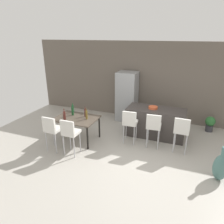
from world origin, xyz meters
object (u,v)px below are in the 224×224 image
Objects in this scene: dining_chair_near at (52,128)px; wine_bottle_corner at (64,115)px; dining_chair_far at (70,132)px; wine_bottle_end at (85,113)px; bar_chair_left at (130,122)px; wine_glass_far at (85,110)px; refrigerator at (127,96)px; fruit_bowl at (153,108)px; wine_bottle_right at (73,111)px; floor_vase at (220,167)px; wine_bottle_middle at (87,115)px; dining_table at (77,120)px; kitchen_island at (155,122)px; wine_bottle_left at (73,109)px; bar_chair_middle at (154,125)px; potted_plant at (210,123)px; bar_chair_right at (182,130)px.

wine_bottle_corner is at bearing 87.03° from dining_chair_near.
dining_chair_far is 1.04m from wine_bottle_end.
bar_chair_left is 6.03× the size of wine_glass_far.
fruit_bowl is (1.18, -1.00, 0.04)m from refrigerator.
wine_bottle_right is 2.31m from refrigerator.
dining_chair_far is at bearing -175.12° from floor_vase.
wine_bottle_middle is at bearing -105.22° from refrigerator.
wine_bottle_end is at bearing -171.78° from bar_chair_left.
dining_table is at bearing 70.79° from dining_chair_near.
wine_bottle_middle is 2.22m from refrigerator.
wine_bottle_left is (-2.56, -0.78, 0.40)m from kitchen_island.
bar_chair_middle is 3.48× the size of wine_bottle_left.
wine_bottle_end is (-1.37, -0.20, 0.17)m from bar_chair_left.
wine_bottle_corner is 0.18× the size of refrigerator.
dining_table is 0.34m from wine_bottle_right.
potted_plant is at bearing 91.90° from floor_vase.
wine_bottle_corner reaches higher than wine_bottle_left.
wine_bottle_right is 0.26m from wine_bottle_left.
dining_chair_far is 1.99× the size of potted_plant.
dining_chair_near is 1.00m from wine_bottle_right.
wine_bottle_corner is at bearing 132.78° from dining_chair_far.
wine_bottle_middle is (0.34, 0.03, 0.20)m from dining_table.
bar_chair_middle is 6.03× the size of wine_glass_far.
dining_table is at bearing -172.62° from bar_chair_right.
bar_chair_left is 1.00× the size of bar_chair_middle.
fruit_bowl is at bearing -150.95° from potted_plant.
bar_chair_right is at bearing 3.99° from wine_bottle_end.
wine_bottle_right is at bearing -172.67° from bar_chair_left.
dining_table is 0.69× the size of refrigerator.
refrigerator reaches higher than wine_glass_far.
dining_table reaches higher than potted_plant.
wine_bottle_end reaches higher than dining_chair_near.
bar_chair_middle is 3.67× the size of fruit_bowl.
bar_chair_right is at bearing 0.13° from wine_bottle_left.
wine_bottle_corner is at bearing -150.29° from kitchen_island.
dining_chair_near is 5.14m from potted_plant.
wine_bottle_corner is 0.64× the size of potted_plant.
wine_bottle_left is 0.78m from wine_bottle_middle.
bar_chair_right reaches higher than floor_vase.
dining_chair_near is 3.06× the size of wine_bottle_right.
dining_chair_near reaches higher than fruit_bowl.
refrigerator is 6.43× the size of fruit_bowl.
dining_chair_near is 1.28m from wine_glass_far.
dining_chair_far is 3.67× the size of fruit_bowl.
refrigerator reaches higher than wine_bottle_left.
wine_bottle_right is at bearing -59.64° from wine_bottle_left.
wine_bottle_middle is at bearing -27.26° from wine_bottle_left.
wine_bottle_right reaches higher than wine_bottle_left.
refrigerator reaches higher than dining_table.
floor_vase is at bearing -41.79° from fruit_bowl.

